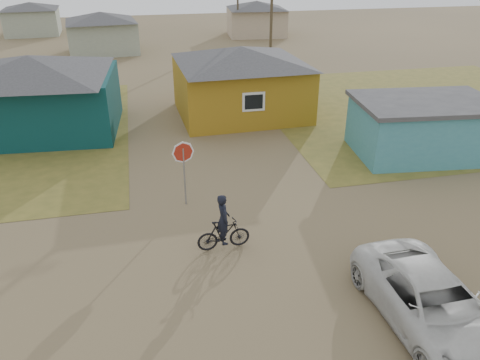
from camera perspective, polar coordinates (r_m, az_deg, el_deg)
ground at (r=14.99m, az=2.42°, el=-9.51°), size 120.00×120.00×0.00m
grass_ne at (r=31.35m, az=21.76°, el=8.38°), size 20.00×18.00×0.00m
house_teal at (r=26.60m, az=-23.80°, el=9.62°), size 8.93×7.08×4.00m
house_yellow at (r=27.17m, az=0.11°, el=12.07°), size 7.72×6.76×3.90m
shed_turquoise at (r=23.42m, az=21.41°, el=6.02°), size 6.71×4.93×2.60m
house_pale_west at (r=46.29m, az=-16.47°, el=16.93°), size 7.04×6.15×3.60m
house_beige_east at (r=53.79m, az=2.01°, el=19.16°), size 6.95×6.05×3.60m
house_pale_north at (r=59.10m, az=-24.04°, el=17.60°), size 6.28×5.81×3.40m
utility_pole_near at (r=35.36m, az=3.83°, el=18.94°), size 1.40×0.20×8.00m
stop_sign at (r=17.18m, az=-6.91°, el=2.56°), size 0.83×0.21×2.57m
cyclist at (r=15.05m, az=-2.02°, el=-6.04°), size 1.76×0.65×1.96m
vehicle at (r=13.21m, az=22.40°, el=-13.73°), size 2.47×5.19×1.43m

